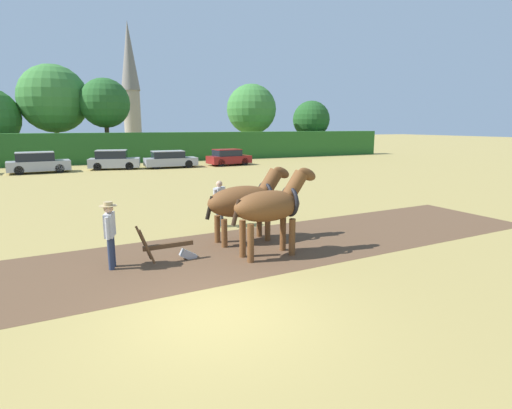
# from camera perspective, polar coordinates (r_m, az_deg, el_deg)

# --- Properties ---
(ground_plane) EXTENTS (240.00, 240.00, 0.00)m
(ground_plane) POSITION_cam_1_polar(r_m,az_deg,el_deg) (8.04, -5.97, -15.24)
(ground_plane) COLOR #998447
(plowed_furrow_strip) EXTENTS (29.03, 6.09, 0.01)m
(plowed_furrow_strip) POSITION_cam_1_polar(r_m,az_deg,el_deg) (10.73, -21.50, -9.03)
(plowed_furrow_strip) COLOR brown
(plowed_furrow_strip) RESTS_ON ground
(hedgerow) EXTENTS (63.92, 1.55, 2.88)m
(hedgerow) POSITION_cam_1_polar(r_m,az_deg,el_deg) (40.97, -21.17, 7.51)
(hedgerow) COLOR #286023
(hedgerow) RESTS_ON ground
(tree_center_left) EXTENTS (6.66, 6.66, 9.50)m
(tree_center_left) POSITION_cam_1_polar(r_m,az_deg,el_deg) (45.68, -26.95, 13.30)
(tree_center_left) COLOR brown
(tree_center_left) RESTS_ON ground
(tree_center) EXTENTS (4.90, 4.90, 8.22)m
(tree_center) POSITION_cam_1_polar(r_m,az_deg,el_deg) (43.95, -20.77, 13.37)
(tree_center) COLOR #4C3823
(tree_center) RESTS_ON ground
(tree_center_right) EXTENTS (5.92, 5.92, 8.43)m
(tree_center_right) POSITION_cam_1_polar(r_m,az_deg,el_deg) (49.16, -0.66, 13.44)
(tree_center_right) COLOR brown
(tree_center_right) RESTS_ON ground
(tree_right) EXTENTS (4.63, 4.63, 6.61)m
(tree_right) POSITION_cam_1_polar(r_m,az_deg,el_deg) (51.90, 7.89, 11.93)
(tree_right) COLOR brown
(tree_right) RESTS_ON ground
(church_spire) EXTENTS (3.33, 3.33, 21.62)m
(church_spire) POSITION_cam_1_polar(r_m,az_deg,el_deg) (78.21, -17.52, 16.43)
(church_spire) COLOR gray
(church_spire) RESTS_ON ground
(draft_horse_lead_left) EXTENTS (2.71, 1.01, 2.49)m
(draft_horse_lead_left) POSITION_cam_1_polar(r_m,az_deg,el_deg) (10.91, 2.23, -0.18)
(draft_horse_lead_left) COLOR brown
(draft_horse_lead_left) RESTS_ON ground
(draft_horse_lead_right) EXTENTS (2.96, 1.14, 2.37)m
(draft_horse_lead_right) POSITION_cam_1_polar(r_m,az_deg,el_deg) (12.32, -1.46, 0.57)
(draft_horse_lead_right) COLOR brown
(draft_horse_lead_right) RESTS_ON ground
(plow) EXTENTS (1.59, 0.48, 1.13)m
(plow) POSITION_cam_1_polar(r_m,az_deg,el_deg) (10.95, -11.73, -6.33)
(plow) COLOR #4C331E
(plow) RESTS_ON ground
(farmer_at_plow) EXTENTS (0.43, 0.65, 1.73)m
(farmer_at_plow) POSITION_cam_1_polar(r_m,az_deg,el_deg) (10.65, -20.15, -3.39)
(farmer_at_plow) COLOR #28334C
(farmer_at_plow) RESTS_ON ground
(farmer_beside_team) EXTENTS (0.54, 0.46, 1.66)m
(farmer_beside_team) POSITION_cam_1_polar(r_m,az_deg,el_deg) (14.22, -5.24, 0.62)
(farmer_beside_team) COLOR #4C4C4C
(farmer_beside_team) RESTS_ON ground
(parked_car_center_left) EXTENTS (4.50, 2.23, 1.60)m
(parked_car_center_left) POSITION_cam_1_polar(r_m,az_deg,el_deg) (34.83, -28.72, 5.25)
(parked_car_center_left) COLOR #9E9EA8
(parked_car_center_left) RESTS_ON ground
(parked_car_center) EXTENTS (4.23, 2.48, 1.59)m
(parked_car_center) POSITION_cam_1_polar(r_m,az_deg,el_deg) (35.11, -19.67, 5.99)
(parked_car_center) COLOR #A8A8B2
(parked_car_center) RESTS_ON ground
(parked_car_center_right) EXTENTS (4.38, 1.78, 1.45)m
(parked_car_center_right) POSITION_cam_1_polar(r_m,az_deg,el_deg) (35.15, -12.20, 6.31)
(parked_car_center_right) COLOR #9E9EA8
(parked_car_center_right) RESTS_ON ground
(parked_car_right) EXTENTS (4.03, 2.25, 1.46)m
(parked_car_right) POSITION_cam_1_polar(r_m,az_deg,el_deg) (36.62, -3.96, 6.73)
(parked_car_right) COLOR maroon
(parked_car_right) RESTS_ON ground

